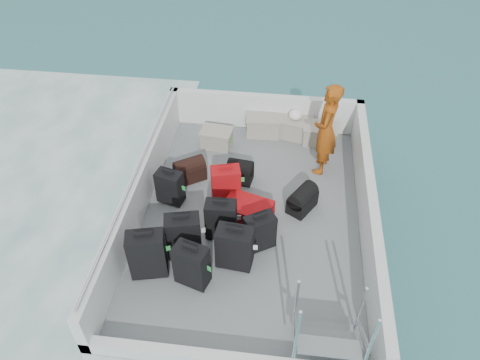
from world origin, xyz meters
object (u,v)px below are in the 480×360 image
object	(u,v)px
suitcase_7	(260,232)
suitcase_5	(226,185)
suitcase_4	(221,220)
passenger	(326,130)
suitcase_6	(235,248)
crate_0	(217,139)
crate_2	(294,128)
suitcase_0	(147,255)
suitcase_1	(184,236)
suitcase_3	(192,266)
suitcase_8	(248,211)
crate_1	(263,126)
suitcase_2	(170,188)
crate_3	(320,135)

from	to	relation	value
suitcase_7	suitcase_5	bearing A→B (deg)	92.32
suitcase_4	passenger	world-z (taller)	passenger
suitcase_6	passenger	world-z (taller)	passenger
suitcase_6	passenger	bearing A→B (deg)	67.25
suitcase_4	suitcase_7	bearing A→B (deg)	-16.08
crate_0	crate_2	xyz separation A→B (m)	(1.39, 0.48, 0.02)
suitcase_4	suitcase_0	bearing A→B (deg)	-139.66
suitcase_1	crate_0	distance (m)	2.56
suitcase_3	suitcase_8	world-z (taller)	suitcase_3
suitcase_1	suitcase_6	bearing A→B (deg)	-21.09
crate_0	crate_1	world-z (taller)	crate_1
suitcase_1	suitcase_8	size ratio (longest dim) A/B	1.00
suitcase_6	crate_1	distance (m)	3.15
crate_1	suitcase_2	bearing A→B (deg)	-123.03
suitcase_6	crate_0	world-z (taller)	suitcase_6
crate_0	suitcase_2	bearing A→B (deg)	-107.91
suitcase_7	crate_0	world-z (taller)	suitcase_7
suitcase_1	suitcase_4	size ratio (longest dim) A/B	1.09
suitcase_8	suitcase_7	bearing A→B (deg)	-140.82
suitcase_3	suitcase_8	bearing A→B (deg)	82.76
suitcase_5	suitcase_6	world-z (taller)	suitcase_6
suitcase_0	suitcase_4	xyz separation A→B (m)	(0.87, 0.79, -0.05)
suitcase_1	suitcase_2	size ratio (longest dim) A/B	1.22
suitcase_3	crate_3	bearing A→B (deg)	80.54
crate_1	crate_2	bearing A→B (deg)	0.00
suitcase_1	suitcase_7	bearing A→B (deg)	0.44
passenger	crate_3	bearing A→B (deg)	-168.22
suitcase_2	crate_1	world-z (taller)	suitcase_2
suitcase_4	crate_1	bearing A→B (deg)	79.45
suitcase_7	crate_0	size ratio (longest dim) A/B	1.15
suitcase_8	passenger	world-z (taller)	passenger
suitcase_2	passenger	distance (m)	2.68
crate_0	suitcase_1	bearing A→B (deg)	-91.15
crate_0	crate_3	distance (m)	1.91
suitcase_1	suitcase_5	distance (m)	1.26
crate_0	suitcase_6	bearing A→B (deg)	-75.61
suitcase_2	suitcase_8	xyz separation A→B (m)	(1.26, -0.21, -0.15)
suitcase_5	suitcase_3	bearing A→B (deg)	-111.97
suitcase_8	crate_2	world-z (taller)	crate_2
suitcase_3	crate_2	bearing A→B (deg)	88.44
suitcase_4	crate_1	size ratio (longest dim) A/B	1.09
suitcase_3	suitcase_6	world-z (taller)	suitcase_6
suitcase_0	suitcase_8	bearing A→B (deg)	31.46
crate_3	crate_1	bearing A→B (deg)	170.92
suitcase_0	suitcase_5	xyz separation A→B (m)	(0.83, 1.58, -0.07)
suitcase_1	crate_2	world-z (taller)	suitcase_1
suitcase_6	suitcase_8	world-z (taller)	suitcase_6
suitcase_4	suitcase_5	xyz separation A→B (m)	(-0.04, 0.78, -0.02)
suitcase_0	suitcase_8	world-z (taller)	suitcase_0
suitcase_0	crate_2	distance (m)	3.91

